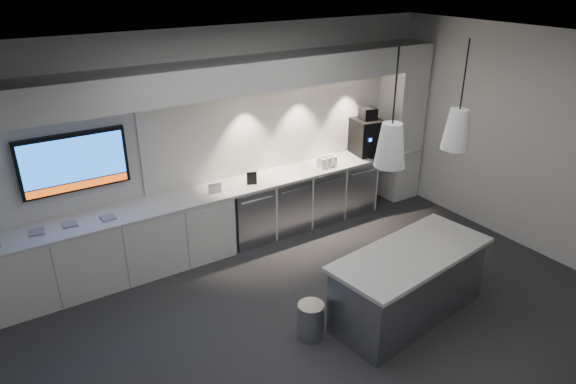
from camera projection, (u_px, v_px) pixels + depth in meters
floor at (321, 324)px, 5.78m from camera, size 7.00×7.00×0.00m
ceiling at (330, 52)px, 4.56m from camera, size 7.00×7.00×0.00m
wall_back at (218, 139)px, 7.09m from camera, size 7.00×0.00×7.00m
wall_front at (560, 347)px, 3.25m from camera, size 7.00×0.00×7.00m
wall_right at (535, 144)px, 6.90m from camera, size 0.00×7.00×7.00m
back_counter at (230, 188)px, 7.09m from camera, size 6.80×0.65×0.04m
left_base_cabinets at (107, 251)px, 6.42m from camera, size 3.30×0.63×0.86m
fridge_unit_a at (247, 213)px, 7.40m from camera, size 0.60×0.61×0.85m
fridge_unit_b at (284, 203)px, 7.71m from camera, size 0.60×0.61×0.85m
fridge_unit_c at (318, 193)px, 8.02m from camera, size 0.60×0.61×0.85m
fridge_unit_d at (350, 185)px, 8.34m from camera, size 0.60×0.61×0.85m
backsplash at (291, 122)px, 7.65m from camera, size 4.60×0.03×1.30m
soffit at (224, 77)px, 6.49m from camera, size 6.90×0.60×0.40m
column at (401, 122)px, 8.52m from camera, size 0.55×0.55×2.60m
wall_tv at (74, 162)px, 6.09m from camera, size 1.25×0.07×0.72m
island at (409, 283)px, 5.79m from camera, size 2.04×1.08×0.83m
bin at (311, 320)px, 5.53m from camera, size 0.33×0.33×0.41m
coffee_machine at (367, 135)px, 8.19m from camera, size 0.48×0.64×0.75m
sign_black at (252, 178)px, 7.12m from camera, size 0.14×0.06×0.18m
sign_white at (215, 188)px, 6.86m from camera, size 0.18×0.04×0.14m
cup_cluster at (327, 161)px, 7.75m from camera, size 0.30×0.19×0.16m
tray_b at (37, 232)px, 5.86m from camera, size 0.18×0.18×0.02m
tray_c at (70, 224)px, 6.04m from camera, size 0.16×0.16×0.02m
tray_d at (108, 218)px, 6.19m from camera, size 0.18×0.18×0.02m
pendant_left at (391, 145)px, 4.85m from camera, size 0.30×0.30×1.13m
pendant_right at (457, 129)px, 5.31m from camera, size 0.30×0.30×1.13m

